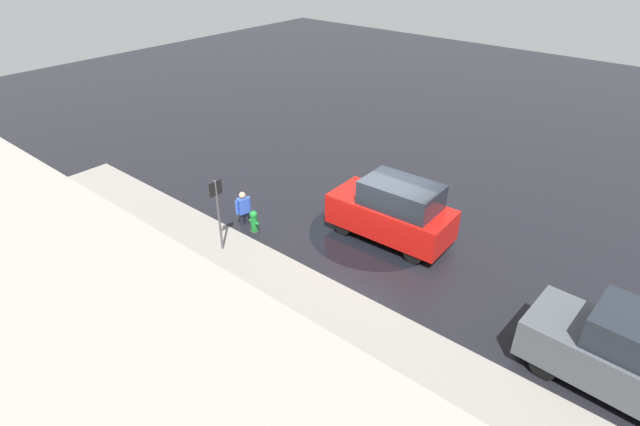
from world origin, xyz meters
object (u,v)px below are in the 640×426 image
Objects in this scene: parked_sedan at (638,360)px; pedestrian at (243,207)px; sign_post at (218,205)px; moving_hatchback at (393,211)px; fire_hydrant at (254,222)px.

pedestrian is (11.51, 0.55, -0.31)m from parked_sedan.
sign_post is (10.92, 2.02, 0.58)m from parked_sedan.
parked_sedan is 11.12m from sign_post.
moving_hatchback is 4.93× the size of fire_hydrant.
parked_sedan reaches higher than pedestrian.
pedestrian is (0.62, -0.13, 0.28)m from fire_hydrant.
pedestrian is 1.82m from sign_post.
sign_post is (0.03, 1.34, 1.18)m from fire_hydrant.
parked_sedan is at bearing 165.39° from moving_hatchback.
fire_hydrant is at bearing -91.46° from sign_post.
fire_hydrant is (10.88, 0.68, -0.60)m from parked_sedan.
pedestrian is 0.51× the size of sign_post.
parked_sedan reaches higher than fire_hydrant.
parked_sedan is 11.53m from pedestrian.
pedestrian is at bearing 29.73° from moving_hatchback.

